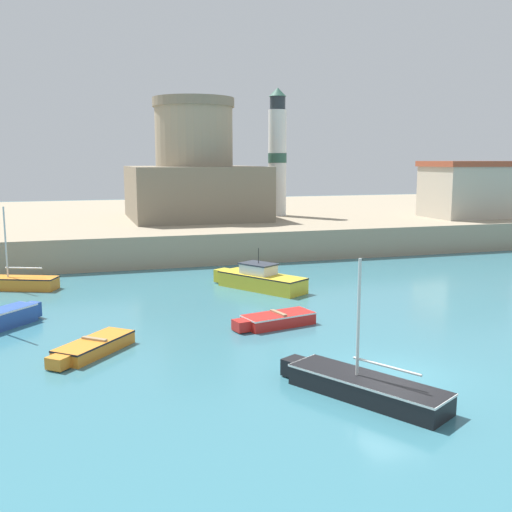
% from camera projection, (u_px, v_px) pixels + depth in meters
% --- Properties ---
extents(ground_plane, '(200.00, 200.00, 0.00)m').
position_uv_depth(ground_plane, '(393.00, 374.00, 21.34)').
color(ground_plane, teal).
extents(quay_seawall, '(120.00, 40.00, 2.29)m').
position_uv_depth(quay_seawall, '(181.00, 222.00, 62.02)').
color(quay_seawall, gray).
rests_on(quay_seawall, ground).
extents(motorboat_yellow_0, '(4.53, 6.02, 2.45)m').
position_uv_depth(motorboat_yellow_0, '(259.00, 279.00, 35.28)').
color(motorboat_yellow_0, yellow).
rests_on(motorboat_yellow_0, ground).
extents(sailboat_orange_1, '(5.59, 3.15, 4.88)m').
position_uv_depth(sailboat_orange_1, '(12.00, 282.00, 35.29)').
color(sailboat_orange_1, orange).
rests_on(sailboat_orange_1, ground).
extents(sailboat_black_3, '(3.99, 5.77, 4.52)m').
position_uv_depth(sailboat_black_3, '(363.00, 386.00, 19.20)').
color(sailboat_black_3, black).
rests_on(sailboat_black_3, ground).
extents(dinghy_orange_4, '(3.50, 3.84, 0.61)m').
position_uv_depth(dinghy_orange_4, '(93.00, 347.00, 23.54)').
color(dinghy_orange_4, orange).
rests_on(dinghy_orange_4, ground).
extents(dinghy_red_5, '(4.06, 2.12, 0.64)m').
position_uv_depth(dinghy_red_5, '(276.00, 319.00, 27.50)').
color(dinghy_red_5, red).
rests_on(dinghy_red_5, ground).
extents(fortress, '(11.58, 11.58, 10.66)m').
position_uv_depth(fortress, '(195.00, 177.00, 53.97)').
color(fortress, gray).
rests_on(fortress, quay_seawall).
extents(lighthouse, '(1.75, 1.75, 11.86)m').
position_uv_depth(lighthouse, '(277.00, 155.00, 56.27)').
color(lighthouse, silver).
rests_on(lighthouse, quay_seawall).
extents(harbor_shed_mid_row, '(7.13, 5.87, 5.15)m').
position_uv_depth(harbor_shed_mid_row, '(466.00, 189.00, 54.98)').
color(harbor_shed_mid_row, '#BCB29E').
rests_on(harbor_shed_mid_row, quay_seawall).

